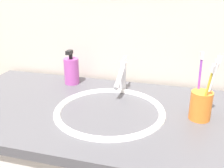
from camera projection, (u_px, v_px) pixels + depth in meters
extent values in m
cube|color=beige|center=(124.00, 6.00, 1.09)|extent=(2.36, 0.04, 2.40)
cube|color=#4C4C51|center=(101.00, 112.00, 0.92)|extent=(1.16, 0.58, 0.03)
ellipsoid|color=white|center=(110.00, 125.00, 0.92)|extent=(0.33, 0.33, 0.11)
torus|color=white|center=(110.00, 111.00, 0.90)|extent=(0.38, 0.38, 0.02)
cylinder|color=#595B60|center=(110.00, 138.00, 0.93)|extent=(0.03, 0.03, 0.01)
cylinder|color=silver|center=(123.00, 76.00, 1.05)|extent=(0.02, 0.02, 0.12)
cylinder|color=silver|center=(120.00, 77.00, 0.99)|extent=(0.02, 0.12, 0.07)
cylinder|color=silver|center=(124.00, 59.00, 1.04)|extent=(0.01, 0.05, 0.01)
cylinder|color=orange|center=(201.00, 106.00, 0.83)|extent=(0.07, 0.07, 0.09)
cylinder|color=purple|center=(199.00, 86.00, 0.84)|extent=(0.01, 0.03, 0.20)
cube|color=white|center=(202.00, 56.00, 0.81)|extent=(0.01, 0.02, 0.03)
cylinder|color=blue|center=(210.00, 91.00, 0.82)|extent=(0.03, 0.04, 0.18)
cube|color=white|center=(217.00, 64.00, 0.80)|extent=(0.02, 0.02, 0.03)
cylinder|color=white|center=(210.00, 89.00, 0.81)|extent=(0.03, 0.01, 0.19)
cube|color=white|center=(219.00, 59.00, 0.78)|extent=(0.02, 0.01, 0.03)
cylinder|color=yellow|center=(206.00, 95.00, 0.78)|extent=(0.03, 0.04, 0.18)
cube|color=white|center=(213.00, 69.00, 0.74)|extent=(0.01, 0.02, 0.03)
cylinder|color=#B24CA5|center=(72.00, 71.00, 1.13)|extent=(0.06, 0.06, 0.11)
cylinder|color=black|center=(71.00, 56.00, 1.10)|extent=(0.02, 0.02, 0.02)
cube|color=black|center=(69.00, 52.00, 1.09)|extent=(0.02, 0.04, 0.02)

